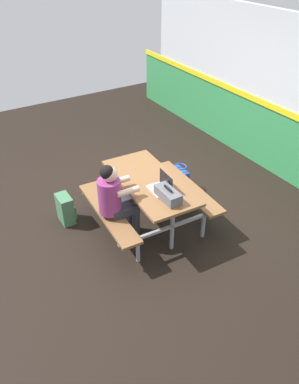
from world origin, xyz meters
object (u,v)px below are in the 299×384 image
object	(u,v)px
laptop_silver	(161,186)
backpack_dark	(66,209)
toolbox_grey	(168,195)
student_nearer	(115,197)
tote_bag_bright	(180,178)
picnic_table_main	(150,191)

from	to	relation	value
laptop_silver	backpack_dark	world-z (taller)	laptop_silver
laptop_silver	toolbox_grey	bearing A→B (deg)	-12.30
student_nearer	toolbox_grey	xyz separation A→B (m)	(0.42, 0.53, 0.10)
laptop_silver	tote_bag_bright	xyz separation A→B (m)	(-0.78, 0.88, -0.59)
backpack_dark	tote_bag_bright	world-z (taller)	backpack_dark
student_nearer	backpack_dark	bearing A→B (deg)	-148.03
backpack_dark	student_nearer	bearing A→B (deg)	31.97
picnic_table_main	laptop_silver	world-z (taller)	laptop_silver
student_nearer	laptop_silver	world-z (taller)	student_nearer
toolbox_grey	tote_bag_bright	xyz separation A→B (m)	(-1.01, 0.93, -0.62)
backpack_dark	laptop_silver	bearing A→B (deg)	48.16
picnic_table_main	laptop_silver	bearing A→B (deg)	5.12
student_nearer	toolbox_grey	bearing A→B (deg)	51.56
backpack_dark	tote_bag_bright	size ratio (longest dim) A/B	1.02
toolbox_grey	tote_bag_bright	distance (m)	1.50
tote_bag_bright	student_nearer	bearing A→B (deg)	-68.28
student_nearer	tote_bag_bright	world-z (taller)	student_nearer
student_nearer	toolbox_grey	distance (m)	0.69
toolbox_grey	backpack_dark	bearing A→B (deg)	-139.44
laptop_silver	toolbox_grey	world-z (taller)	laptop_silver
laptop_silver	toolbox_grey	distance (m)	0.23
laptop_silver	backpack_dark	size ratio (longest dim) A/B	0.75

